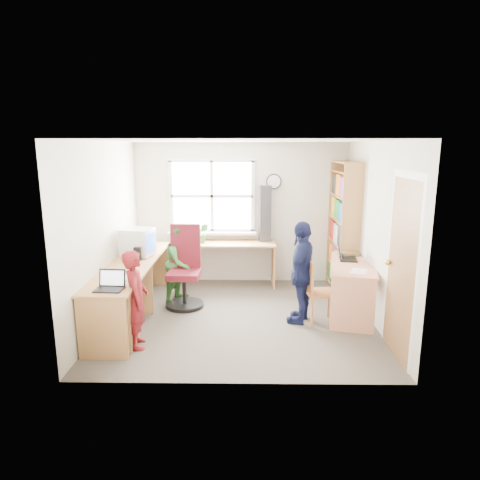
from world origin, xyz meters
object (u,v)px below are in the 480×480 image
(bookshelf, at_px, (343,231))
(laptop_left, at_px, (110,285))
(person_red, at_px, (136,299))
(person_green, at_px, (180,263))
(person_navy, at_px, (302,272))
(potted_plant, at_px, (203,233))
(laptop_right, at_px, (345,256))
(cd_tower, at_px, (265,214))
(wooden_chair, at_px, (316,289))
(right_desk, at_px, (352,278))
(swivel_chair, at_px, (185,271))
(l_desk, at_px, (140,293))
(crt_monitor, at_px, (138,242))

(bookshelf, bearing_deg, laptop_left, -144.99)
(person_red, bearing_deg, person_green, -23.07)
(person_navy, bearing_deg, potted_plant, -114.11)
(laptop_right, xyz_separation_m, cd_tower, (-1.10, 1.16, 0.43))
(wooden_chair, xyz_separation_m, laptop_left, (-2.48, -0.85, 0.33))
(bookshelf, bearing_deg, person_navy, -122.31)
(right_desk, bearing_deg, swivel_chair, -176.27)
(wooden_chair, xyz_separation_m, potted_plant, (-1.66, 1.54, 0.44))
(laptop_right, bearing_deg, laptop_left, 122.10)
(l_desk, xyz_separation_m, person_navy, (2.14, 0.17, 0.24))
(person_green, bearing_deg, potted_plant, 2.69)
(swivel_chair, height_order, laptop_right, swivel_chair)
(laptop_left, bearing_deg, person_navy, 24.55)
(crt_monitor, bearing_deg, wooden_chair, -1.86)
(l_desk, height_order, person_green, person_green)
(cd_tower, bearing_deg, person_navy, -81.73)
(laptop_left, distance_m, person_red, 0.35)
(swivel_chair, xyz_separation_m, laptop_left, (-0.63, -1.47, 0.28))
(l_desk, xyz_separation_m, potted_plant, (0.67, 1.68, 0.46))
(l_desk, bearing_deg, right_desk, 8.35)
(crt_monitor, height_order, person_navy, person_navy)
(person_red, bearing_deg, cd_tower, -46.68)
(l_desk, relative_size, person_red, 2.51)
(laptop_left, relative_size, laptop_right, 0.89)
(cd_tower, bearing_deg, potted_plant, -178.48)
(cd_tower, relative_size, person_red, 0.81)
(bookshelf, distance_m, laptop_left, 3.79)
(crt_monitor, distance_m, cd_tower, 2.19)
(right_desk, bearing_deg, person_red, -147.72)
(l_desk, height_order, person_red, person_red)
(person_green, bearing_deg, swivel_chair, -130.35)
(crt_monitor, bearing_deg, potted_plant, 58.26)
(l_desk, relative_size, person_navy, 2.13)
(right_desk, xyz_separation_m, crt_monitor, (-3.07, 0.36, 0.42))
(laptop_right, distance_m, person_navy, 0.83)
(l_desk, bearing_deg, swivel_chair, 57.60)
(potted_plant, bearing_deg, l_desk, -111.76)
(bookshelf, relative_size, person_navy, 1.52)
(person_green, bearing_deg, wooden_chair, -88.33)
(swivel_chair, xyz_separation_m, person_red, (-0.38, -1.37, 0.07))
(swivel_chair, bearing_deg, bookshelf, 17.55)
(person_green, distance_m, person_navy, 1.94)
(crt_monitor, bearing_deg, laptop_right, 9.95)
(wooden_chair, bearing_deg, cd_tower, 104.28)
(wooden_chair, relative_size, cd_tower, 0.91)
(l_desk, relative_size, person_green, 2.49)
(laptop_right, distance_m, potted_plant, 2.37)
(bookshelf, bearing_deg, potted_plant, 174.77)
(l_desk, relative_size, laptop_left, 9.18)
(person_green, bearing_deg, l_desk, -176.05)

